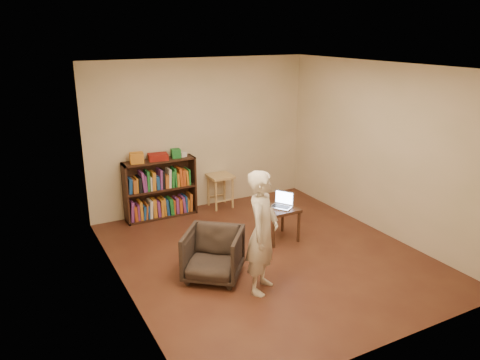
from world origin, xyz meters
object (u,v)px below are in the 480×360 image
bookshelf (160,192)px  laptop (282,203)px  stool (220,181)px  armchair (213,254)px  side_table (279,213)px  person (262,232)px

bookshelf → laptop: bearing=-52.1°
stool → armchair: size_ratio=0.84×
bookshelf → side_table: (1.27, -1.71, -0.01)m
stool → side_table: size_ratio=1.15×
side_table → person: (-0.95, -1.12, 0.33)m
side_table → stool: bearing=96.1°
bookshelf → person: bearing=-83.7°
bookshelf → side_table: bearing=-53.4°
laptop → stool: bearing=155.5°
bookshelf → laptop: size_ratio=3.15×
bookshelf → person: 2.87m
laptop → person: person is taller
side_table → person: person is taller
bookshelf → armchair: (-0.08, -2.29, -0.12)m
person → bookshelf: bearing=54.6°
armchair → side_table: armchair is taller
bookshelf → stool: bookshelf is taller
bookshelf → person: (0.31, -2.83, 0.32)m
armchair → laptop: size_ratio=1.86×
laptop → armchair: bearing=-100.3°
armchair → person: size_ratio=0.47×
person → armchair: bearing=84.4°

